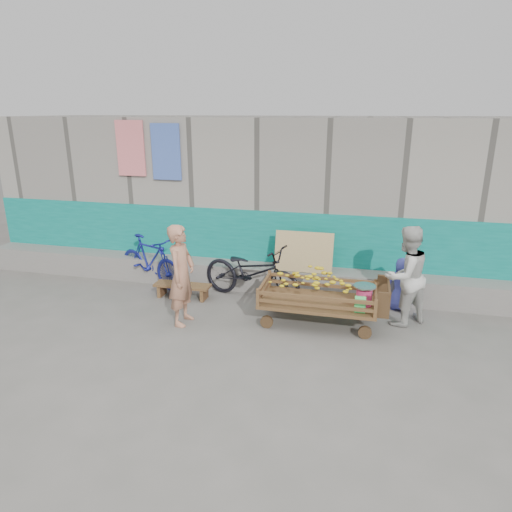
% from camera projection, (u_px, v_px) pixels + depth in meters
% --- Properties ---
extents(ground, '(80.00, 80.00, 0.00)m').
position_uv_depth(ground, '(256.00, 356.00, 6.07)').
color(ground, '#5C5B54').
rests_on(ground, ground).
extents(building_wall, '(12.00, 3.50, 3.00)m').
position_uv_depth(building_wall, '(303.00, 194.00, 9.37)').
color(building_wall, gray).
rests_on(building_wall, ground).
extents(banana_cart, '(1.88, 0.86, 0.80)m').
position_uv_depth(banana_cart, '(316.00, 290.00, 6.82)').
color(banana_cart, '#513120').
rests_on(banana_cart, ground).
extents(bench, '(0.98, 0.30, 0.25)m').
position_uv_depth(bench, '(183.00, 288.00, 7.91)').
color(bench, '#513120').
rests_on(bench, ground).
extents(vendor_man, '(0.39, 0.58, 1.55)m').
position_uv_depth(vendor_man, '(182.00, 275.00, 6.80)').
color(vendor_man, '#B4785B').
rests_on(vendor_man, ground).
extents(woman, '(0.94, 0.92, 1.53)m').
position_uv_depth(woman, '(405.00, 276.00, 6.78)').
color(woman, silver).
rests_on(woman, ground).
extents(child, '(0.43, 0.28, 0.87)m').
position_uv_depth(child, '(401.00, 284.00, 7.37)').
color(child, '#4348B6').
rests_on(child, ground).
extents(bicycle_dark, '(1.96, 1.14, 0.97)m').
position_uv_depth(bicycle_dark, '(251.00, 272.00, 7.76)').
color(bicycle_dark, black).
rests_on(bicycle_dark, ground).
extents(bicycle_blue, '(1.62, 1.01, 0.94)m').
position_uv_depth(bicycle_blue, '(150.00, 261.00, 8.39)').
color(bicycle_blue, navy).
rests_on(bicycle_blue, ground).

